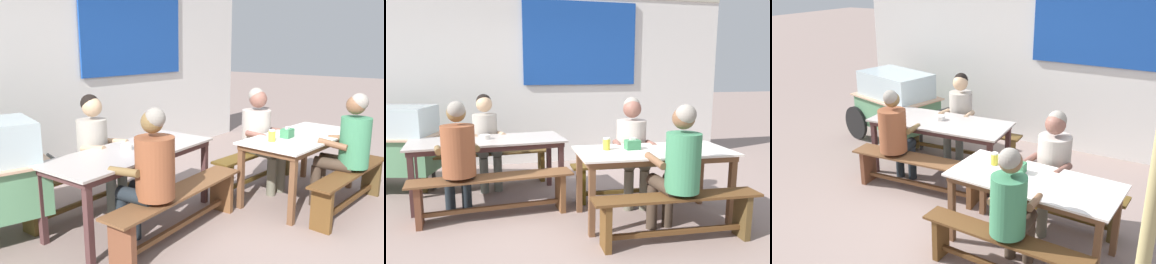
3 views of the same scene
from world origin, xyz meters
TOP-DOWN VIEW (x-y plane):
  - ground_plane at (0.00, 0.00)m, footprint 40.00×40.00m
  - backdrop_wall at (0.02, 2.65)m, footprint 6.63×0.23m
  - dining_table_far at (-0.91, 0.91)m, footprint 1.88×0.88m
  - dining_table_near at (0.78, -0.12)m, footprint 1.67×0.84m
  - bench_far_back at (-0.95, 1.51)m, footprint 1.83×0.36m
  - bench_far_front at (-0.87, 0.31)m, footprint 1.75×0.42m
  - bench_near_back at (0.82, 0.48)m, footprint 1.55×0.33m
  - bench_near_front at (0.75, -0.72)m, footprint 1.60×0.33m
  - food_cart at (-2.19, 1.64)m, footprint 1.80×1.19m
  - person_left_back_turned at (-1.22, 0.34)m, footprint 0.49×0.54m
  - person_near_front at (0.78, -0.65)m, footprint 0.44×0.58m
  - person_right_near_table at (0.77, 0.42)m, footprint 0.51×0.58m
  - person_center_facing at (-0.93, 1.45)m, footprint 0.48×0.55m
  - tissue_box at (0.58, -0.04)m, footprint 0.15×0.11m
  - condiment_jar at (0.31, 0.01)m, footprint 0.08×0.08m
  - soup_bowl at (-0.94, 0.95)m, footprint 0.12×0.12m

SIDE VIEW (x-z plane):
  - ground_plane at x=0.00m, z-range 0.00..0.00m
  - bench_near_front at x=0.75m, z-range 0.07..0.53m
  - bench_far_front at x=-0.87m, z-range 0.07..0.54m
  - bench_far_back at x=-0.95m, z-range 0.08..0.54m
  - bench_near_back at x=0.82m, z-range 0.08..0.54m
  - food_cart at x=-2.19m, z-range 0.10..1.22m
  - dining_table_near at x=0.78m, z-range 0.30..1.06m
  - dining_table_far at x=-0.91m, z-range 0.31..1.06m
  - person_left_back_turned at x=-1.22m, z-range 0.09..1.37m
  - person_near_front at x=0.78m, z-range 0.08..1.38m
  - person_center_facing at x=-0.93m, z-range 0.10..1.37m
  - person_right_near_table at x=0.77m, z-range 0.10..1.37m
  - soup_bowl at x=-0.94m, z-range 0.76..0.81m
  - tissue_box at x=0.58m, z-range 0.75..0.87m
  - condiment_jar at x=0.31m, z-range 0.76..0.88m
  - backdrop_wall at x=0.02m, z-range 0.07..3.08m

